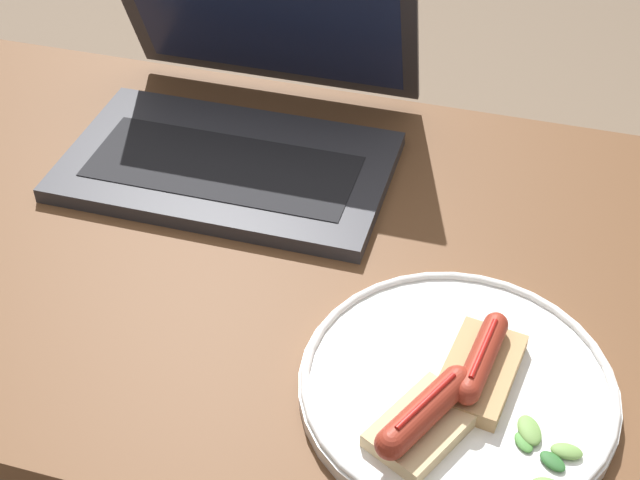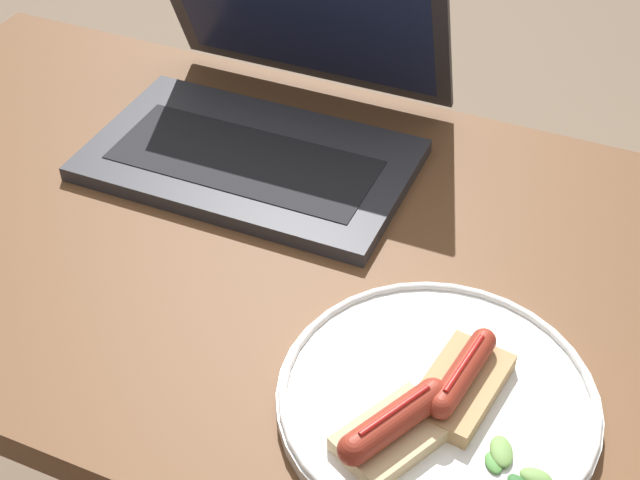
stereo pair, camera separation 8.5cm
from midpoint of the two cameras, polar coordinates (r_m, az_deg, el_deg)
desk at (r=1.00m, az=-3.02°, el=-4.17°), size 1.28×0.65×0.72m
laptop at (r=1.07m, az=-7.51°, el=7.32°), size 0.38×0.31×0.22m
plate at (r=0.81m, az=5.80°, el=-9.40°), size 0.29×0.29×0.02m
sausage_toast_left at (r=0.80m, az=7.22°, el=-8.15°), size 0.08×0.11×0.04m
sausage_toast_middle at (r=0.76m, az=3.42°, el=-11.47°), size 0.10×0.11×0.04m
salad_pile at (r=0.77m, az=11.02°, el=-13.31°), size 0.06×0.08×0.01m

